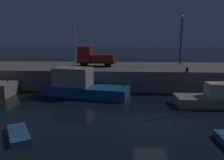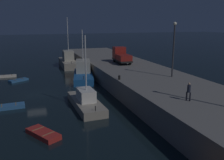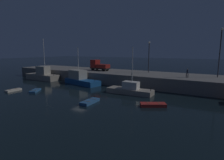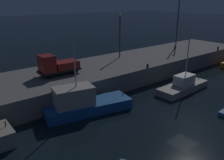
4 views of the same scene
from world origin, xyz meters
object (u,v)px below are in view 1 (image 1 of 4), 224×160
(fishing_boat_blue, at_px, (81,85))
(lamp_post_west, at_px, (181,36))
(fishing_boat_white, at_px, (220,98))
(utility_truck, at_px, (94,57))
(rowboat_white_mid, at_px, (18,134))
(bollard_central, at_px, (187,70))

(fishing_boat_blue, relative_size, lamp_post_west, 1.39)
(fishing_boat_white, relative_size, utility_truck, 1.55)
(fishing_boat_white, xyz_separation_m, rowboat_white_mid, (-15.79, -7.57, -0.55))
(fishing_boat_blue, xyz_separation_m, utility_truck, (0.51, 6.70, 2.58))
(rowboat_white_mid, bearing_deg, fishing_boat_blue, 79.14)
(lamp_post_west, xyz_separation_m, utility_truck, (-12.34, -2.31, -2.92))
(fishing_boat_blue, bearing_deg, rowboat_white_mid, -100.86)
(fishing_boat_white, distance_m, lamp_post_west, 13.27)
(fishing_boat_white, relative_size, bollard_central, 16.11)
(lamp_post_west, bearing_deg, fishing_boat_white, -85.42)
(utility_truck, distance_m, bollard_central, 12.43)
(fishing_boat_blue, bearing_deg, bollard_central, 9.28)
(fishing_boat_white, bearing_deg, fishing_boat_blue, 168.40)
(lamp_post_west, height_order, utility_truck, lamp_post_west)
(rowboat_white_mid, height_order, lamp_post_west, lamp_post_west)
(fishing_boat_white, bearing_deg, utility_truck, 144.36)
(fishing_boat_blue, bearing_deg, fishing_boat_white, -11.60)
(bollard_central, bearing_deg, rowboat_white_mid, -138.46)
(fishing_boat_blue, relative_size, rowboat_white_mid, 3.06)
(fishing_boat_blue, height_order, fishing_boat_white, fishing_boat_blue)
(lamp_post_west, distance_m, bollard_central, 8.11)
(utility_truck, bearing_deg, fishing_boat_blue, -94.34)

